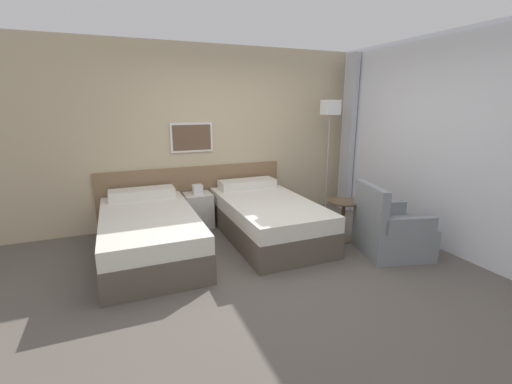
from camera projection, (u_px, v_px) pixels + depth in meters
ground_plane at (279, 267)px, 3.96m from camera, size 16.00×16.00×0.00m
wall_headboard at (223, 139)px, 5.42m from camera, size 10.00×0.10×2.70m
wall_window at (444, 144)px, 4.30m from camera, size 0.21×4.48×2.70m
bed_near_door at (149, 233)px, 4.23m from camera, size 1.11×2.05×0.67m
bed_near_window at (267, 218)px, 4.82m from camera, size 1.11×2.05×0.67m
nightstand at (198, 209)px, 5.22m from camera, size 0.40×0.38×0.66m
floor_lamp at (330, 119)px, 5.45m from camera, size 0.24×0.24×1.90m
side_table at (343, 213)px, 4.66m from camera, size 0.43×0.43×0.56m
armchair at (390, 232)px, 4.28m from camera, size 0.92×0.91×0.89m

